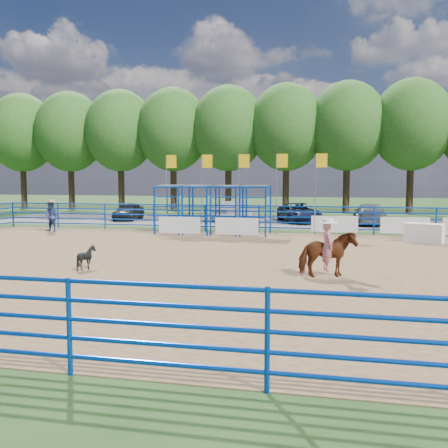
# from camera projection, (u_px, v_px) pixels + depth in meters

# --- Properties ---
(ground) EXTENTS (120.00, 120.00, 0.00)m
(ground) POSITION_uv_depth(u_px,v_px,m) (218.00, 264.00, 17.31)
(ground) COLOR #2F5020
(ground) RESTS_ON ground
(arena_dirt) EXTENTS (30.00, 20.00, 0.02)m
(arena_dirt) POSITION_uv_depth(u_px,v_px,m) (218.00, 264.00, 17.31)
(arena_dirt) COLOR #916D48
(arena_dirt) RESTS_ON ground
(gravel_strip) EXTENTS (40.00, 10.00, 0.01)m
(gravel_strip) POSITION_uv_depth(u_px,v_px,m) (274.00, 222.00, 33.86)
(gravel_strip) COLOR slate
(gravel_strip) RESTS_ON ground
(announcer_table) EXTENTS (1.82, 1.34, 0.88)m
(announcer_table) POSITION_uv_depth(u_px,v_px,m) (424.00, 233.00, 22.75)
(announcer_table) COLOR white
(announcer_table) RESTS_ON arena_dirt
(horse_and_rider) EXTENTS (1.80, 1.26, 2.47)m
(horse_and_rider) POSITION_uv_depth(u_px,v_px,m) (327.00, 249.00, 14.82)
(horse_and_rider) COLOR #612D13
(horse_and_rider) RESTS_ON arena_dirt
(calf) EXTENTS (0.93, 0.91, 0.77)m
(calf) POSITION_uv_depth(u_px,v_px,m) (86.00, 257.00, 16.17)
(calf) COLOR black
(calf) RESTS_ON arena_dirt
(spectator_cowboy) EXTENTS (0.92, 0.77, 1.73)m
(spectator_cowboy) POSITION_uv_depth(u_px,v_px,m) (51.00, 216.00, 27.38)
(spectator_cowboy) COLOR navy
(spectator_cowboy) RESTS_ON arena_dirt
(car_a) EXTENTS (1.73, 3.73, 1.24)m
(car_a) POSITION_uv_depth(u_px,v_px,m) (129.00, 211.00, 35.10)
(car_a) COLOR black
(car_a) RESTS_ON gravel_strip
(car_b) EXTENTS (2.83, 4.32, 1.35)m
(car_b) POSITION_uv_depth(u_px,v_px,m) (235.00, 211.00, 34.26)
(car_b) COLOR gray
(car_b) RESTS_ON gravel_strip
(car_c) EXTENTS (3.51, 5.05, 1.28)m
(car_c) POSITION_uv_depth(u_px,v_px,m) (299.00, 213.00, 33.30)
(car_c) COLOR #141833
(car_c) RESTS_ON gravel_strip
(car_d) EXTENTS (1.89, 4.55, 1.32)m
(car_d) POSITION_uv_depth(u_px,v_px,m) (370.00, 214.00, 31.69)
(car_d) COLOR slate
(car_d) RESTS_ON gravel_strip
(perimeter_fence) EXTENTS (30.10, 20.10, 1.50)m
(perimeter_fence) POSITION_uv_depth(u_px,v_px,m) (218.00, 242.00, 17.24)
(perimeter_fence) COLOR #083CB6
(perimeter_fence) RESTS_ON ground
(chute_assembly) EXTENTS (19.32, 2.41, 4.20)m
(chute_assembly) POSITION_uv_depth(u_px,v_px,m) (220.00, 210.00, 26.20)
(chute_assembly) COLOR #083CB6
(chute_assembly) RESTS_ON ground
(treeline) EXTENTS (56.40, 6.40, 11.24)m
(treeline) POSITION_uv_depth(u_px,v_px,m) (287.00, 123.00, 41.91)
(treeline) COLOR #3F2B19
(treeline) RESTS_ON ground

